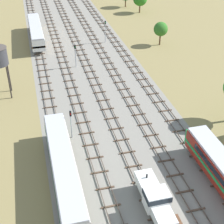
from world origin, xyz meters
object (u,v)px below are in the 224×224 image
Objects in this scene: diesel_railcar_far_left_mid at (63,167)px; signal_post_nearest at (75,53)px; shunter_loco_centre_left_near at (155,198)px; diesel_railcar_far_left_midfar at (36,31)px; signal_post_near at (105,29)px; signal_post_mid at (71,120)px.

signal_post_nearest is at bearing 78.27° from diesel_railcar_far_left_mid.
shunter_loco_centre_left_near is 0.41× the size of diesel_railcar_far_left_midfar.
signal_post_near is (16.37, -5.15, 0.89)m from diesel_railcar_far_left_midfar.
diesel_railcar_far_left_mid is at bearing -90.00° from diesel_railcar_far_left_midfar.
diesel_railcar_far_left_midfar is (0.00, 51.40, 0.00)m from diesel_railcar_far_left_mid.
diesel_railcar_far_left_mid is 1.00× the size of diesel_railcar_far_left_midfar.
signal_post_nearest reaches higher than diesel_railcar_far_left_midfar.
diesel_railcar_far_left_midfar is at bearing 99.09° from shunter_loco_centre_left_near.
diesel_railcar_far_left_mid is (-9.36, 7.09, 0.59)m from shunter_loco_centre_left_near.
diesel_railcar_far_left_midfar is at bearing 93.17° from signal_post_mid.
diesel_railcar_far_left_mid and diesel_railcar_far_left_midfar have the same top height.
diesel_railcar_far_left_midfar is 18.95m from signal_post_nearest.
signal_post_near reaches higher than diesel_railcar_far_left_midfar.
diesel_railcar_far_left_mid is at bearing 142.84° from shunter_loco_centre_left_near.
diesel_railcar_far_left_midfar is 4.06× the size of signal_post_nearest.
signal_post_nearest is (7.02, -17.59, 0.63)m from diesel_railcar_far_left_midfar.
signal_post_near is at bearing 53.06° from signal_post_nearest.
diesel_railcar_far_left_mid is at bearing -109.50° from signal_post_near.
signal_post_nearest is at bearing 79.24° from signal_post_mid.
diesel_railcar_far_left_mid is 4.20× the size of signal_post_mid.
signal_post_mid reaches higher than diesel_railcar_far_left_mid.
diesel_railcar_far_left_mid is at bearing -104.30° from signal_post_mid.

